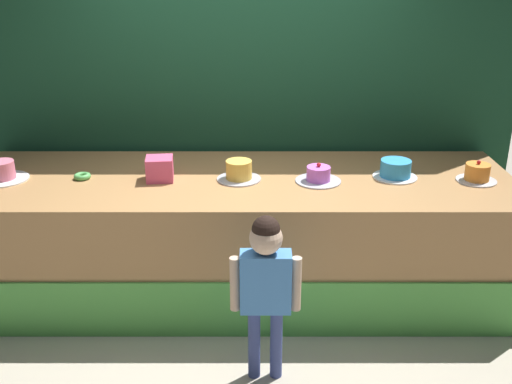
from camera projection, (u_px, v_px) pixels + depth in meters
ground_plane at (240, 335)px, 3.95m from camera, size 12.00×12.00×0.00m
stage_platform at (241, 235)px, 4.35m from camera, size 3.89×1.24×0.89m
curtain_backdrop at (243, 91)px, 4.67m from camera, size 4.35×0.08×2.72m
child_figure at (267, 277)px, 3.32m from camera, size 0.40×0.19×1.05m
pink_box at (161, 169)px, 4.12m from camera, size 0.20×0.19×0.16m
donut at (84, 176)px, 4.16m from camera, size 0.12×0.12×0.04m
cake_far_left at (4, 172)px, 4.13m from camera, size 0.35×0.35×0.13m
cake_left at (240, 171)px, 4.13m from camera, size 0.31×0.31×0.14m
cake_center at (320, 176)px, 4.09m from camera, size 0.32×0.32×0.14m
cake_right at (397, 170)px, 4.16m from camera, size 0.31×0.31×0.13m
cake_far_right at (479, 174)px, 4.10m from camera, size 0.28×0.28×0.15m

